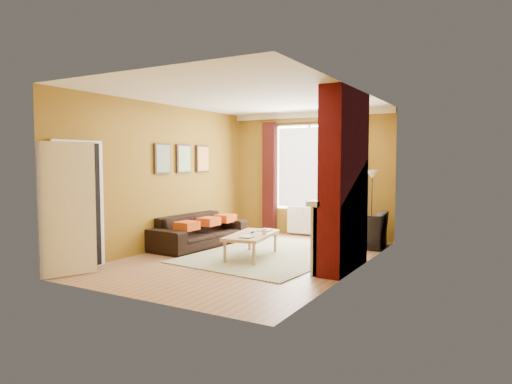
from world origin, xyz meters
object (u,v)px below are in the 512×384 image
coffee_table (251,236)px  wicker_stool (335,231)px  sofa (200,230)px  floor_lamp (372,186)px  armchair (358,229)px

coffee_table → wicker_stool: 2.44m
sofa → floor_lamp: floor_lamp is taller
sofa → armchair: armchair is taller
wicker_stool → armchair: bearing=-33.4°
coffee_table → floor_lamp: (1.52, 2.22, 0.82)m
wicker_stool → floor_lamp: size_ratio=0.30×
sofa → armchair: size_ratio=2.02×
sofa → wicker_stool: bearing=-45.3°
sofa → floor_lamp: bearing=-55.4°
armchair → wicker_stool: armchair is taller
sofa → armchair: 3.15m
sofa → wicker_stool: sofa is taller
sofa → wicker_stool: (2.17, 1.88, -0.09)m
wicker_stool → floor_lamp: 1.26m
coffee_table → sofa: bearing=153.4°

